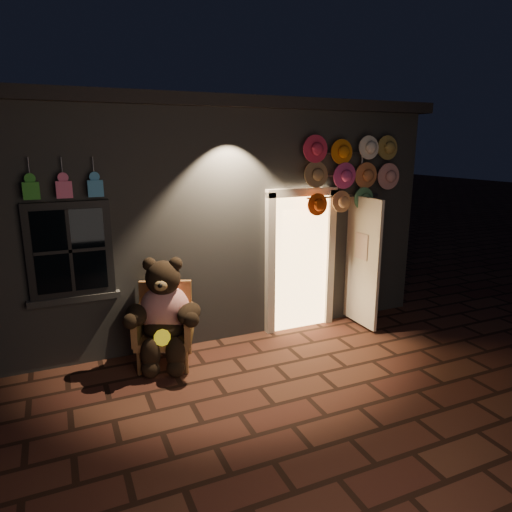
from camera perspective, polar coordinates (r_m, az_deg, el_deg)
ground at (r=5.66m, az=0.37°, el=-16.09°), size 60.00×60.00×0.00m
shop_building at (r=8.76m, az=-10.44°, el=6.47°), size 7.30×5.95×3.51m
wicker_armchair at (r=6.16m, az=-11.33°, el=-8.33°), size 0.89×0.85×1.05m
teddy_bear at (r=5.97m, az=-11.41°, el=-7.08°), size 0.98×0.92×1.43m
hat_rack at (r=7.08m, az=11.85°, el=9.90°), size 1.66×0.22×2.93m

